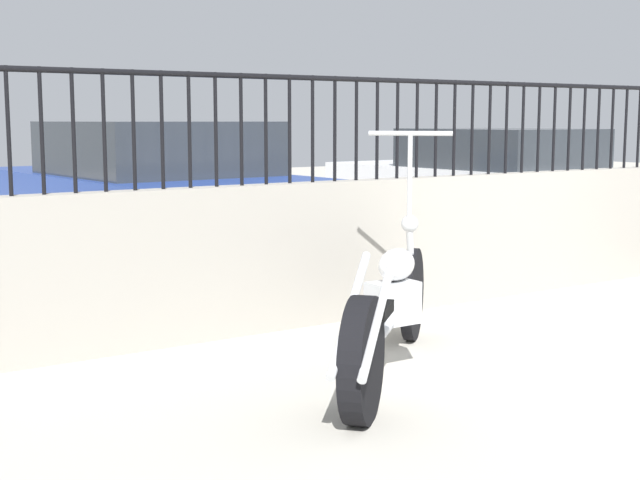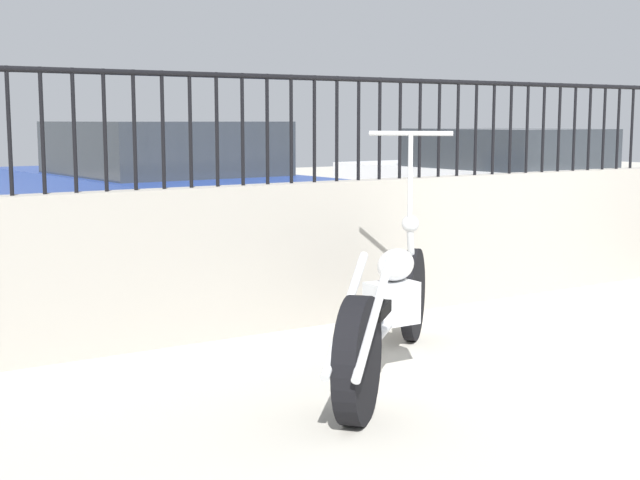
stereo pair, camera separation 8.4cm
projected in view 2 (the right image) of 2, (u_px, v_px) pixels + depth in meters
The scene contains 5 objects.
low_wall at pixel (532, 233), 7.39m from camera, with size 9.67×0.18×1.00m.
fence_railing at pixel (536, 112), 7.26m from camera, with size 9.67×0.04×0.73m.
motorcycle_silver at pixel (386, 312), 4.88m from camera, with size 1.80×1.65×1.37m.
car_blue at pixel (156, 197), 8.35m from camera, with size 2.09×4.04×1.41m.
car_white at pixel (497, 183), 10.72m from camera, with size 1.93×4.25×1.32m.
Camera 2 is at (-5.44, -2.99, 1.43)m, focal length 50.00 mm.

